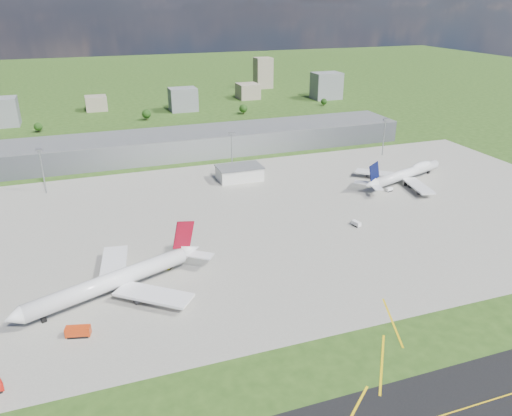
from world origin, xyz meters
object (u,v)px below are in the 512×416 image
object	(u,v)px
van_white_near	(356,224)
van_white_far	(389,190)
airliner_blue_quad	(406,174)
airliner_red_twin	(117,280)
fire_truck	(78,332)
tug_yellow	(169,267)

from	to	relation	value
van_white_near	van_white_far	size ratio (longest dim) A/B	1.21
airliner_blue_quad	van_white_near	bearing A→B (deg)	-161.92
van_white_near	airliner_red_twin	bearing A→B (deg)	87.56
airliner_red_twin	fire_truck	world-z (taller)	airliner_red_twin
van_white_far	van_white_near	bearing A→B (deg)	-151.99
airliner_red_twin	fire_truck	distance (m)	27.02
van_white_near	fire_truck	bearing A→B (deg)	95.60
fire_truck	tug_yellow	world-z (taller)	fire_truck
tug_yellow	van_white_far	distance (m)	142.04
airliner_blue_quad	tug_yellow	world-z (taller)	airliner_blue_quad
fire_truck	tug_yellow	xyz separation A→B (m)	(35.99, 34.11, -0.91)
airliner_red_twin	van_white_near	distance (m)	116.18
airliner_red_twin	tug_yellow	distance (m)	24.76
airliner_red_twin	airliner_blue_quad	size ratio (longest dim) A/B	1.06
airliner_blue_quad	fire_truck	xyz separation A→B (m)	(-188.85, -90.51, -3.41)
airliner_red_twin	van_white_far	world-z (taller)	airliner_red_twin
fire_truck	van_white_far	size ratio (longest dim) A/B	1.94
airliner_red_twin	airliner_blue_quad	bearing A→B (deg)	179.63
airliner_blue_quad	tug_yellow	bearing A→B (deg)	-178.98
fire_truck	van_white_far	bearing A→B (deg)	39.18
airliner_blue_quad	tug_yellow	size ratio (longest dim) A/B	19.73
fire_truck	van_white_near	xyz separation A→B (m)	(128.67, 44.66, -0.49)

